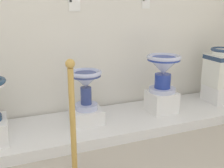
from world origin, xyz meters
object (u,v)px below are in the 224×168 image
antique_toilet_central_ornate (86,83)px  plinth_block_tall_cobalt (161,101)px  stanchion_post_near_left (74,155)px  antique_toilet_slender_white (221,66)px  antique_toilet_tall_cobalt (163,68)px  info_placard_second (74,5)px  plinth_block_slender_white (218,93)px  info_placard_third (146,3)px  plinth_block_central_ornate (87,116)px

antique_toilet_central_ornate → plinth_block_tall_cobalt: size_ratio=1.36×
stanchion_post_near_left → antique_toilet_slender_white: bearing=22.3°
antique_toilet_central_ornate → stanchion_post_near_left: bearing=-111.8°
antique_toilet_tall_cobalt → info_placard_second: bearing=154.7°
antique_toilet_tall_cobalt → plinth_block_slender_white: size_ratio=1.33×
plinth_block_tall_cobalt → antique_toilet_tall_cobalt: size_ratio=0.72×
plinth_block_tall_cobalt → info_placard_third: 1.16m
plinth_block_slender_white → info_placard_second: 2.06m
plinth_block_slender_white → antique_toilet_slender_white: bearing=0.0°
plinth_block_central_ornate → antique_toilet_central_ornate: (0.00, 0.00, 0.36)m
plinth_block_slender_white → info_placard_third: 1.45m
plinth_block_central_ornate → plinth_block_tall_cobalt: bearing=-1.5°
antique_toilet_central_ornate → plinth_block_slender_white: (1.73, 0.01, -0.33)m
plinth_block_tall_cobalt → antique_toilet_slender_white: bearing=2.0°
antique_toilet_tall_cobalt → antique_toilet_slender_white: 0.85m
plinth_block_tall_cobalt → antique_toilet_tall_cobalt: 0.39m
plinth_block_central_ornate → info_placard_second: size_ratio=2.43×
plinth_block_central_ornate → antique_toilet_slender_white: antique_toilet_slender_white is taller
plinth_block_central_ornate → antique_toilet_slender_white: 1.77m
antique_toilet_slender_white → info_placard_second: bearing=167.5°
plinth_block_central_ornate → info_placard_second: 1.17m
plinth_block_slender_white → stanchion_post_near_left: stanchion_post_near_left is taller
antique_toilet_central_ornate → plinth_block_central_ornate: bearing=0.0°
antique_toilet_slender_white → info_placard_second: 1.90m
antique_toilet_central_ornate → stanchion_post_near_left: (-0.34, -0.84, -0.27)m
plinth_block_central_ornate → stanchion_post_near_left: 0.91m
stanchion_post_near_left → plinth_block_slender_white: bearing=22.3°
antique_toilet_slender_white → antique_toilet_central_ornate: bearing=-179.8°
plinth_block_tall_cobalt → info_placard_second: size_ratio=2.29×
plinth_block_slender_white → antique_toilet_central_ornate: bearing=-179.8°
plinth_block_slender_white → stanchion_post_near_left: 2.23m
info_placard_third → plinth_block_tall_cobalt: bearing=-87.1°
plinth_block_slender_white → antique_toilet_slender_white: (0.00, 0.00, 0.35)m
info_placard_second → info_placard_third: (0.85, -0.00, 0.02)m
antique_toilet_tall_cobalt → plinth_block_tall_cobalt: bearing=180.0°
plinth_block_tall_cobalt → stanchion_post_near_left: stanchion_post_near_left is taller
antique_toilet_central_ornate → info_placard_second: size_ratio=3.11×
plinth_block_central_ornate → info_placard_second: info_placard_second is taller
antique_toilet_tall_cobalt → info_placard_second: info_placard_second is taller
plinth_block_central_ornate → info_placard_third: (0.86, 0.39, 1.12)m
plinth_block_tall_cobalt → antique_toilet_slender_white: (0.85, 0.03, 0.34)m
antique_toilet_tall_cobalt → info_placard_third: info_placard_third is taller
plinth_block_central_ornate → antique_toilet_slender_white: size_ratio=0.68×
info_placard_second → stanchion_post_near_left: (-0.35, -1.23, -1.02)m
plinth_block_central_ornate → antique_toilet_central_ornate: 0.36m
antique_toilet_central_ornate → plinth_block_slender_white: size_ratio=1.30×
stanchion_post_near_left → antique_toilet_tall_cobalt: bearing=33.8°
plinth_block_slender_white → plinth_block_tall_cobalt: bearing=-178.0°
plinth_block_slender_white → antique_toilet_slender_white: antique_toilet_slender_white is taller
antique_toilet_tall_cobalt → plinth_block_slender_white: (0.85, 0.03, -0.41)m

